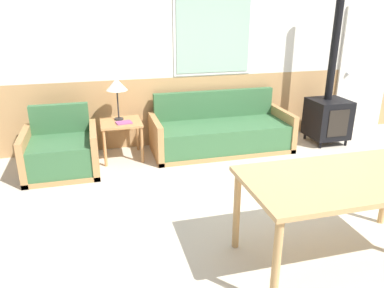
# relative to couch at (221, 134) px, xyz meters

# --- Properties ---
(ground_plane) EXTENTS (16.00, 16.00, 0.00)m
(ground_plane) POSITION_rel_couch_xyz_m (0.10, -2.14, -0.25)
(ground_plane) COLOR beige
(wall_back) EXTENTS (7.20, 0.09, 2.70)m
(wall_back) POSITION_rel_couch_xyz_m (0.10, 0.49, 1.11)
(wall_back) COLOR tan
(wall_back) RESTS_ON ground_plane
(couch) EXTENTS (2.02, 0.83, 0.82)m
(couch) POSITION_rel_couch_xyz_m (0.00, 0.00, 0.00)
(couch) COLOR #B27F4C
(couch) RESTS_ON ground_plane
(armchair) EXTENTS (0.91, 0.82, 0.82)m
(armchair) POSITION_rel_couch_xyz_m (-2.22, -0.23, 0.01)
(armchair) COLOR #B27F4C
(armchair) RESTS_ON ground_plane
(side_table) EXTENTS (0.55, 0.55, 0.53)m
(side_table) POSITION_rel_couch_xyz_m (-1.44, 0.06, 0.20)
(side_table) COLOR #B27F4C
(side_table) RESTS_ON ground_plane
(table_lamp) EXTENTS (0.29, 0.29, 0.58)m
(table_lamp) POSITION_rel_couch_xyz_m (-1.45, 0.16, 0.76)
(table_lamp) COLOR #262628
(table_lamp) RESTS_ON side_table
(book_stack) EXTENTS (0.23, 0.19, 0.02)m
(book_stack) POSITION_rel_couch_xyz_m (-1.40, -0.03, 0.29)
(book_stack) COLOR #994C84
(book_stack) RESTS_ON side_table
(dining_table) EXTENTS (1.66, 0.86, 0.77)m
(dining_table) POSITION_rel_couch_xyz_m (0.12, -2.67, 0.44)
(dining_table) COLOR tan
(dining_table) RESTS_ON ground_plane
(wood_stove) EXTENTS (0.55, 0.55, 2.46)m
(wood_stove) POSITION_rel_couch_xyz_m (1.70, -0.10, 0.27)
(wood_stove) COLOR black
(wood_stove) RESTS_ON ground_plane
(entry_door) EXTENTS (0.94, 0.09, 2.02)m
(entry_door) POSITION_rel_couch_xyz_m (2.66, 0.44, 0.76)
(entry_door) COLOR silver
(entry_door) RESTS_ON ground_plane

